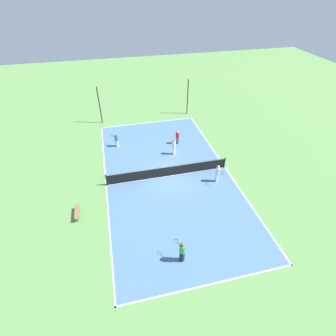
% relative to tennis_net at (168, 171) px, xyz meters
% --- Properties ---
extents(ground_plane, '(80.00, 80.00, 0.00)m').
position_rel_tennis_net_xyz_m(ground_plane, '(0.00, 0.00, -0.58)').
color(ground_plane, '#60934C').
extents(court_surface, '(10.95, 20.80, 0.02)m').
position_rel_tennis_net_xyz_m(court_surface, '(0.00, 0.00, -0.57)').
color(court_surface, '#4C729E').
rests_on(court_surface, ground_plane).
extents(tennis_net, '(10.75, 0.10, 1.10)m').
position_rel_tennis_net_xyz_m(tennis_net, '(0.00, 0.00, 0.00)').
color(tennis_net, black).
rests_on(tennis_net, court_surface).
extents(bench, '(0.36, 1.49, 0.45)m').
position_rel_tennis_net_xyz_m(bench, '(-7.62, -2.96, -0.20)').
color(bench, olive).
rests_on(bench, ground_plane).
extents(player_far_white, '(0.43, 0.96, 1.68)m').
position_rel_tennis_net_xyz_m(player_far_white, '(3.91, -1.69, 0.41)').
color(player_far_white, white).
rests_on(player_far_white, court_surface).
extents(player_far_green, '(0.70, 0.98, 1.72)m').
position_rel_tennis_net_xyz_m(player_far_green, '(-1.13, -8.41, 0.44)').
color(player_far_green, black).
rests_on(player_far_green, court_surface).
extents(player_near_blue, '(0.89, 0.89, 1.42)m').
position_rel_tennis_net_xyz_m(player_near_blue, '(-3.97, 5.96, 0.24)').
color(player_near_blue, white).
rests_on(player_near_blue, court_surface).
extents(player_coach_red, '(0.39, 0.39, 1.48)m').
position_rel_tennis_net_xyz_m(player_coach_red, '(2.22, 5.06, 0.27)').
color(player_coach_red, '#4C4C51').
rests_on(player_coach_red, court_surface).
extents(player_near_white, '(0.51, 0.51, 1.63)m').
position_rel_tennis_net_xyz_m(player_near_white, '(1.36, 3.24, 0.37)').
color(player_near_white, white).
rests_on(player_near_white, court_surface).
extents(tennis_ball_near_net, '(0.07, 0.07, 0.07)m').
position_rel_tennis_net_xyz_m(tennis_ball_near_net, '(-4.59, 4.01, -0.53)').
color(tennis_ball_near_net, '#CCE033').
rests_on(tennis_ball_near_net, court_surface).
extents(tennis_ball_right_alley, '(0.07, 0.07, 0.07)m').
position_rel_tennis_net_xyz_m(tennis_ball_right_alley, '(1.30, -4.70, -0.53)').
color(tennis_ball_right_alley, '#CCE033').
rests_on(tennis_ball_right_alley, court_surface).
extents(tennis_ball_left_sideline, '(0.07, 0.07, 0.07)m').
position_rel_tennis_net_xyz_m(tennis_ball_left_sideline, '(-2.05, 7.34, -0.53)').
color(tennis_ball_left_sideline, '#CCE033').
rests_on(tennis_ball_left_sideline, court_surface).
extents(tennis_ball_midcourt, '(0.07, 0.07, 0.07)m').
position_rel_tennis_net_xyz_m(tennis_ball_midcourt, '(-2.97, 3.35, -0.53)').
color(tennis_ball_midcourt, '#CCE033').
rests_on(tennis_ball_midcourt, court_surface).
extents(fence_post_back_left, '(0.12, 0.12, 4.35)m').
position_rel_tennis_net_xyz_m(fence_post_back_left, '(-5.28, 11.74, 1.60)').
color(fence_post_back_left, black).
rests_on(fence_post_back_left, ground_plane).
extents(fence_post_back_right, '(0.12, 0.12, 4.35)m').
position_rel_tennis_net_xyz_m(fence_post_back_right, '(5.28, 11.74, 1.60)').
color(fence_post_back_right, black).
rests_on(fence_post_back_right, ground_plane).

